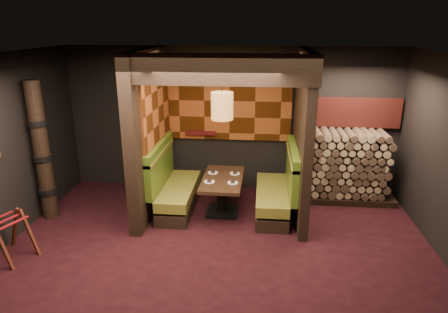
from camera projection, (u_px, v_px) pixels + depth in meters
floor at (215, 261)px, 5.75m from camera, size 6.50×5.50×0.02m
ceiling at (214, 57)px, 4.84m from camera, size 6.50×5.50×0.02m
wall_back at (231, 120)px, 7.90m from camera, size 6.50×0.02×2.85m
wall_front at (166, 308)px, 2.69m from camera, size 6.50×0.02×2.85m
partition_left at (149, 133)px, 6.97m from camera, size 0.20×2.20×2.85m
partition_right at (302, 136)px, 6.78m from camera, size 0.15×2.10×2.85m
header_beam at (218, 70)px, 5.57m from camera, size 2.85×0.18×0.44m
tapa_back_panel at (230, 101)px, 7.73m from camera, size 2.40×0.06×1.55m
tapa_side_panel at (157, 107)px, 6.99m from camera, size 0.04×1.85×1.45m
lacquer_shelf at (200, 133)px, 7.93m from camera, size 0.60×0.12×0.07m
booth_bench_left at (173, 188)px, 7.26m from camera, size 0.68×1.60×1.14m
booth_bench_right at (278, 192)px, 7.09m from camera, size 0.68×1.60×1.14m
dining_table at (222, 190)px, 7.06m from camera, size 0.71×1.29×0.67m
place_settings at (222, 177)px, 6.98m from camera, size 0.59×0.62×0.03m
pendant_lamp at (222, 106)px, 6.53m from camera, size 0.37×0.37×1.11m
luggage_rack at (9, 234)px, 5.73m from camera, size 0.79×0.69×0.73m
totem_column at (42, 153)px, 6.68m from camera, size 0.31×0.31×2.40m
firewood_stack at (349, 166)px, 7.54m from camera, size 1.73×0.70×1.36m
mosaic_header at (351, 113)px, 7.55m from camera, size 1.83×0.10×0.56m
bay_front_post at (306, 132)px, 7.02m from camera, size 0.08×0.08×2.85m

